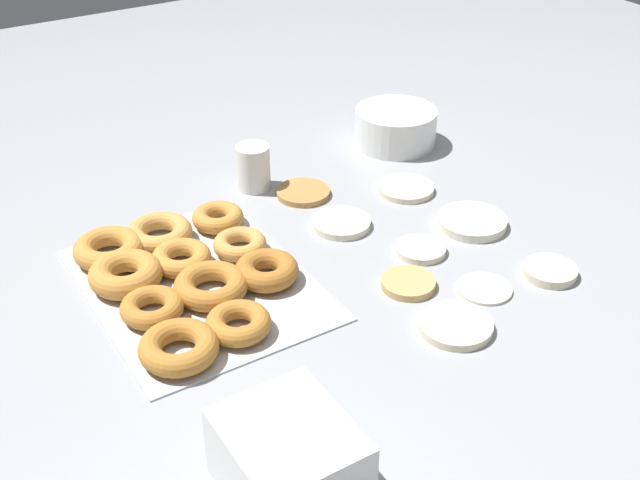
# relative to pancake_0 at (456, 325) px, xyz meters

# --- Properties ---
(ground_plane) EXTENTS (3.00, 3.00, 0.00)m
(ground_plane) POSITION_rel_pancake_0_xyz_m (-0.20, -0.01, -0.01)
(ground_plane) COLOR #9EA0A5
(pancake_0) EXTENTS (0.10, 0.10, 0.01)m
(pancake_0) POSITION_rel_pancake_0_xyz_m (0.00, 0.00, 0.00)
(pancake_0) COLOR beige
(pancake_0) RESTS_ON ground_plane
(pancake_1) EXTENTS (0.08, 0.08, 0.01)m
(pancake_1) POSITION_rel_pancake_0_xyz_m (-0.03, 0.21, 0.00)
(pancake_1) COLOR beige
(pancake_1) RESTS_ON ground_plane
(pancake_2) EXTENTS (0.12, 0.12, 0.02)m
(pancake_2) POSITION_rel_pancake_0_xyz_m (-0.19, 0.20, 0.00)
(pancake_2) COLOR silver
(pancake_2) RESTS_ON ground_plane
(pancake_3) EXTENTS (0.10, 0.10, 0.01)m
(pancake_3) POSITION_rel_pancake_0_xyz_m (-0.31, 0.01, 0.00)
(pancake_3) COLOR silver
(pancake_3) RESTS_ON ground_plane
(pancake_4) EXTENTS (0.10, 0.10, 0.01)m
(pancake_4) POSITION_rel_pancake_0_xyz_m (-0.44, 0.01, -0.00)
(pancake_4) COLOR #B27F42
(pancake_4) RESTS_ON ground_plane
(pancake_5) EXTENTS (0.08, 0.08, 0.01)m
(pancake_5) POSITION_rel_pancake_0_xyz_m (-0.05, 0.10, -0.00)
(pancake_5) COLOR beige
(pancake_5) RESTS_ON ground_plane
(pancake_6) EXTENTS (0.10, 0.10, 0.01)m
(pancake_6) POSITION_rel_pancake_0_xyz_m (-0.35, 0.18, -0.00)
(pancake_6) COLOR beige
(pancake_6) RESTS_ON ground_plane
(pancake_7) EXTENTS (0.08, 0.08, 0.01)m
(pancake_7) POSITION_rel_pancake_0_xyz_m (-0.18, 0.08, -0.00)
(pancake_7) COLOR beige
(pancake_7) RESTS_ON ground_plane
(pancake_8) EXTENTS (0.08, 0.08, 0.01)m
(pancake_8) POSITION_rel_pancake_0_xyz_m (-0.12, 0.00, -0.00)
(pancake_8) COLOR tan
(pancake_8) RESTS_ON ground_plane
(donut_tray) EXTENTS (0.40, 0.31, 0.04)m
(donut_tray) POSITION_rel_pancake_0_xyz_m (-0.30, -0.28, 0.01)
(donut_tray) COLOR silver
(donut_tray) RESTS_ON ground_plane
(batter_bowl) EXTENTS (0.16, 0.16, 0.07)m
(batter_bowl) POSITION_rel_pancake_0_xyz_m (-0.52, 0.28, 0.03)
(batter_bowl) COLOR white
(batter_bowl) RESTS_ON ground_plane
(container_stack) EXTENTS (0.15, 0.13, 0.10)m
(container_stack) POSITION_rel_pancake_0_xyz_m (0.12, -0.34, 0.04)
(container_stack) COLOR white
(container_stack) RESTS_ON ground_plane
(paper_cup) EXTENTS (0.06, 0.06, 0.08)m
(paper_cup) POSITION_rel_pancake_0_xyz_m (-0.51, -0.05, 0.04)
(paper_cup) COLOR white
(paper_cup) RESTS_ON ground_plane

